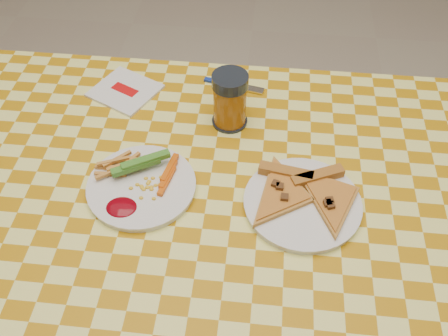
{
  "coord_description": "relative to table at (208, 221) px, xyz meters",
  "views": [
    {
      "loc": [
        0.1,
        -0.6,
        1.53
      ],
      "look_at": [
        0.03,
        0.07,
        0.78
      ],
      "focal_mm": 40.0,
      "sensor_mm": 36.0,
      "label": 1
    }
  ],
  "objects": [
    {
      "name": "plate_right",
      "position": [
        0.19,
        0.0,
        0.08
      ],
      "size": [
        0.27,
        0.27,
        0.01
      ],
      "primitive_type": "cylinder",
      "rotation": [
        0.0,
        0.0,
        0.24
      ],
      "color": "white",
      "rests_on": "table"
    },
    {
      "name": "napkin",
      "position": [
        -0.24,
        0.31,
        0.08
      ],
      "size": [
        0.18,
        0.18,
        0.01
      ],
      "rotation": [
        0.0,
        0.0,
        -0.46
      ],
      "color": "white",
      "rests_on": "table"
    },
    {
      "name": "pizza_slices",
      "position": [
        0.19,
        0.02,
        0.09
      ],
      "size": [
        0.28,
        0.25,
        0.02
      ],
      "color": "gold",
      "rests_on": "plate_right"
    },
    {
      "name": "plate_left",
      "position": [
        -0.13,
        0.01,
        0.08
      ],
      "size": [
        0.25,
        0.25,
        0.01
      ],
      "primitive_type": "cylinder",
      "rotation": [
        0.0,
        0.0,
        -0.22
      ],
      "color": "white",
      "rests_on": "table"
    },
    {
      "name": "fries_veggies",
      "position": [
        -0.14,
        0.03,
        0.1
      ],
      "size": [
        0.18,
        0.17,
        0.04
      ],
      "color": "#CB8940",
      "rests_on": "plate_left"
    },
    {
      "name": "table",
      "position": [
        0.0,
        0.0,
        0.0
      ],
      "size": [
        1.28,
        0.88,
        0.76
      ],
      "color": "silver",
      "rests_on": "ground"
    },
    {
      "name": "fork",
      "position": [
        0.02,
        0.35,
        0.08
      ],
      "size": [
        0.15,
        0.05,
        0.01
      ],
      "rotation": [
        0.0,
        0.0,
        -0.22
      ],
      "color": "navy",
      "rests_on": "table"
    },
    {
      "name": "drink_glass",
      "position": [
        0.02,
        0.23,
        0.14
      ],
      "size": [
        0.08,
        0.08,
        0.13
      ],
      "color": "black",
      "rests_on": "table"
    }
  ]
}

